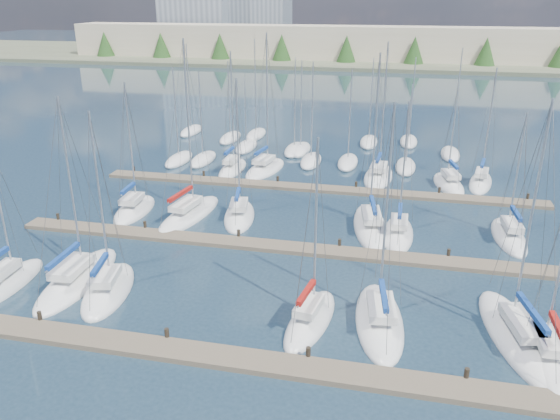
% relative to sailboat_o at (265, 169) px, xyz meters
% --- Properties ---
extents(ground, '(400.00, 400.00, 0.00)m').
position_rel_sailboat_o_xyz_m(ground, '(6.39, 24.80, -0.19)').
color(ground, '#243949').
rests_on(ground, ground).
extents(dock_near, '(44.00, 1.93, 1.10)m').
position_rel_sailboat_o_xyz_m(dock_near, '(6.39, -33.19, -0.04)').
color(dock_near, '#6B5E4C').
rests_on(dock_near, ground).
extents(dock_mid, '(44.00, 1.93, 1.10)m').
position_rel_sailboat_o_xyz_m(dock_mid, '(6.39, -19.19, -0.04)').
color(dock_mid, '#6B5E4C').
rests_on(dock_mid, ground).
extents(dock_far, '(44.00, 1.93, 1.10)m').
position_rel_sailboat_o_xyz_m(dock_far, '(6.39, -5.19, -0.04)').
color(dock_far, '#6B5E4C').
rests_on(dock_far, ground).
extents(sailboat_o, '(4.28, 8.60, 15.28)m').
position_rel_sailboat_o_xyz_m(sailboat_o, '(0.00, 0.00, 0.00)').
color(sailboat_o, white).
rests_on(sailboat_o, ground).
extents(sailboat_n, '(2.27, 7.38, 13.44)m').
position_rel_sailboat_o_xyz_m(sailboat_n, '(-3.52, -0.87, 0.01)').
color(sailboat_n, white).
rests_on(sailboat_n, ground).
extents(sailboat_i, '(4.05, 10.03, 15.66)m').
position_rel_sailboat_o_xyz_m(sailboat_i, '(-3.24, -14.54, -0.00)').
color(sailboat_i, white).
rests_on(sailboat_i, ground).
extents(sailboat_b, '(3.40, 9.75, 13.11)m').
position_rel_sailboat_o_xyz_m(sailboat_b, '(-6.33, -27.17, -0.02)').
color(sailboat_b, white).
rests_on(sailboat_b, ground).
extents(sailboat_c, '(4.33, 7.85, 12.53)m').
position_rel_sailboat_o_xyz_m(sailboat_c, '(-3.58, -28.03, -0.01)').
color(sailboat_c, white).
rests_on(sailboat_c, ground).
extents(sailboat_j, '(4.01, 7.76, 12.60)m').
position_rel_sailboat_o_xyz_m(sailboat_j, '(1.13, -13.86, -0.01)').
color(sailboat_j, white).
rests_on(sailboat_j, ground).
extents(sailboat_q, '(3.88, 7.53, 10.67)m').
position_rel_sailboat_o_xyz_m(sailboat_q, '(19.49, -1.04, -0.01)').
color(sailboat_q, white).
rests_on(sailboat_q, ground).
extents(sailboat_p, '(3.38, 8.83, 14.59)m').
position_rel_sailboat_o_xyz_m(sailboat_p, '(12.38, 0.03, -0.01)').
color(sailboat_p, white).
rests_on(sailboat_p, ground).
extents(sailboat_f, '(4.68, 10.41, 14.14)m').
position_rel_sailboat_o_xyz_m(sailboat_f, '(21.55, -27.75, -0.01)').
color(sailboat_f, white).
rests_on(sailboat_f, ground).
extents(sailboat_a, '(2.49, 7.15, 10.44)m').
position_rel_sailboat_o_xyz_m(sailboat_a, '(-10.52, -28.63, -0.01)').
color(sailboat_a, white).
rests_on(sailboat_a, ground).
extents(sailboat_k, '(4.11, 10.18, 14.80)m').
position_rel_sailboat_o_xyz_m(sailboat_k, '(12.42, -13.65, -0.00)').
color(sailboat_k, white).
rests_on(sailboat_k, ground).
extents(sailboat_l, '(2.50, 7.43, 11.46)m').
position_rel_sailboat_o_xyz_m(sailboat_l, '(14.72, -14.74, -0.01)').
color(sailboat_l, white).
rests_on(sailboat_l, ground).
extents(sailboat_d, '(3.24, 7.32, 11.85)m').
position_rel_sailboat_o_xyz_m(sailboat_d, '(9.89, -28.66, -0.00)').
color(sailboat_d, white).
rests_on(sailboat_d, ground).
extents(sailboat_r, '(3.51, 7.69, 12.36)m').
position_rel_sailboat_o_xyz_m(sailboat_r, '(22.72, 0.21, 0.00)').
color(sailboat_r, white).
rests_on(sailboat_r, ground).
extents(sailboat_e, '(3.86, 8.94, 13.70)m').
position_rel_sailboat_o_xyz_m(sailboat_e, '(13.90, -27.85, -0.01)').
color(sailboat_e, white).
rests_on(sailboat_e, ground).
extents(sailboat_h, '(3.24, 7.25, 12.08)m').
position_rel_sailboat_o_xyz_m(sailboat_h, '(-8.46, -14.53, -0.01)').
color(sailboat_h, white).
rests_on(sailboat_h, ground).
extents(sailboat_m, '(2.74, 7.65, 10.76)m').
position_rel_sailboat_o_xyz_m(sailboat_m, '(23.36, -13.39, -0.01)').
color(sailboat_m, white).
rests_on(sailboat_m, ground).
extents(sailboat_g, '(2.64, 7.46, 12.60)m').
position_rel_sailboat_o_xyz_m(sailboat_g, '(22.77, -29.31, -0.00)').
color(sailboat_g, white).
rests_on(sailboat_g, ground).
extents(distant_boats, '(36.93, 20.75, 13.30)m').
position_rel_sailboat_o_xyz_m(distant_boats, '(2.05, 8.56, 0.10)').
color(distant_boats, '#9EA0A5').
rests_on(distant_boats, ground).
extents(shoreline, '(400.00, 60.00, 38.00)m').
position_rel_sailboat_o_xyz_m(shoreline, '(-6.90, 114.57, 7.25)').
color(shoreline, '#666B51').
rests_on(shoreline, ground).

